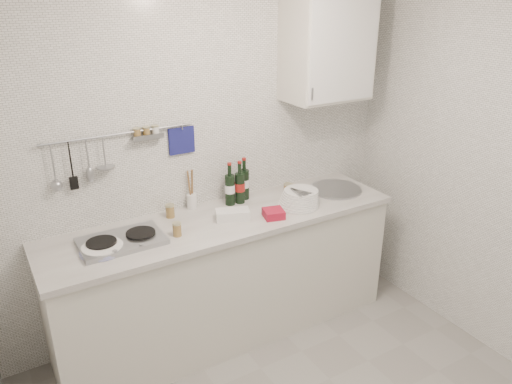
# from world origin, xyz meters

# --- Properties ---
(back_wall) EXTENTS (3.00, 0.02, 2.50)m
(back_wall) POSITION_xyz_m (0.00, 1.40, 1.25)
(back_wall) COLOR silver
(back_wall) RESTS_ON floor
(counter) EXTENTS (2.44, 0.64, 0.96)m
(counter) POSITION_xyz_m (0.01, 1.10, 0.43)
(counter) COLOR silver
(counter) RESTS_ON floor
(wall_rail) EXTENTS (0.98, 0.09, 0.34)m
(wall_rail) POSITION_xyz_m (-0.60, 1.37, 1.43)
(wall_rail) COLOR #93969B
(wall_rail) RESTS_ON back_wall
(wall_cabinet) EXTENTS (0.60, 0.38, 0.70)m
(wall_cabinet) POSITION_xyz_m (0.90, 1.22, 1.95)
(wall_cabinet) COLOR silver
(wall_cabinet) RESTS_ON back_wall
(plate_stack_hob) EXTENTS (0.26, 0.25, 0.03)m
(plate_stack_hob) POSITION_xyz_m (-0.83, 1.06, 0.94)
(plate_stack_hob) COLOR #535CBD
(plate_stack_hob) RESTS_ON counter
(plate_stack_sink) EXTENTS (0.31, 0.29, 0.11)m
(plate_stack_sink) POSITION_xyz_m (0.55, 1.01, 0.97)
(plate_stack_sink) COLOR white
(plate_stack_sink) RESTS_ON counter
(wine_bottles) EXTENTS (0.21, 0.12, 0.31)m
(wine_bottles) POSITION_xyz_m (0.21, 1.29, 1.07)
(wine_bottles) COLOR black
(wine_bottles) RESTS_ON counter
(butter_dish) EXTENTS (0.25, 0.18, 0.07)m
(butter_dish) POSITION_xyz_m (0.04, 1.05, 0.95)
(butter_dish) COLOR white
(butter_dish) RESTS_ON counter
(strawberry_punnet) EXTENTS (0.16, 0.16, 0.05)m
(strawberry_punnet) POSITION_xyz_m (0.29, 0.94, 0.95)
(strawberry_punnet) COLOR #B5142F
(strawberry_punnet) RESTS_ON counter
(utensil_crock) EXTENTS (0.07, 0.07, 0.29)m
(utensil_crock) POSITION_xyz_m (-0.13, 1.35, 0.99)
(utensil_crock) COLOR white
(utensil_crock) RESTS_ON counter
(jar_a) EXTENTS (0.06, 0.06, 0.09)m
(jar_a) POSITION_xyz_m (-0.31, 1.29, 0.97)
(jar_a) COLOR olive
(jar_a) RESTS_ON counter
(jar_b) EXTENTS (0.06, 0.06, 0.07)m
(jar_b) POSITION_xyz_m (0.62, 1.26, 0.95)
(jar_b) COLOR olive
(jar_b) RESTS_ON counter
(jar_c) EXTENTS (0.07, 0.07, 0.08)m
(jar_c) POSITION_xyz_m (0.61, 1.18, 0.96)
(jar_c) COLOR olive
(jar_c) RESTS_ON counter
(jar_d) EXTENTS (0.06, 0.06, 0.09)m
(jar_d) POSITION_xyz_m (-0.37, 1.02, 0.97)
(jar_d) COLOR olive
(jar_d) RESTS_ON counter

